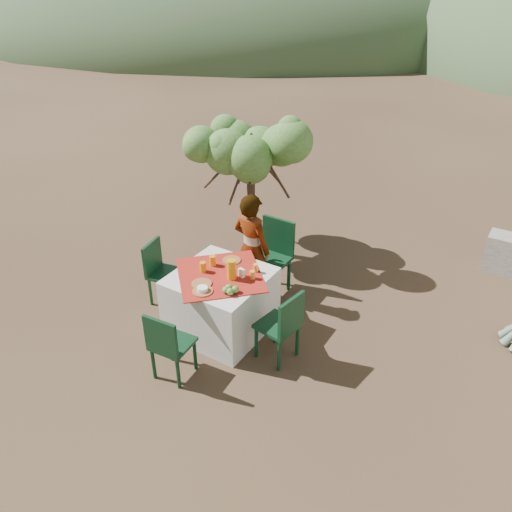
% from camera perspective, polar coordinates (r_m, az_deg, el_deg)
% --- Properties ---
extents(ground, '(160.00, 160.00, 0.00)m').
position_cam_1_polar(ground, '(5.94, -4.68, -9.49)').
color(ground, '#332217').
rests_on(ground, ground).
extents(table, '(1.30, 1.30, 0.76)m').
position_cam_1_polar(table, '(5.88, -4.00, -5.24)').
color(table, beige).
rests_on(table, ground).
extents(chair_far, '(0.47, 0.47, 1.00)m').
position_cam_1_polar(chair_far, '(6.46, 1.99, 0.31)').
color(chair_far, black).
rests_on(chair_far, ground).
extents(chair_near, '(0.42, 0.42, 0.83)m').
position_cam_1_polar(chair_near, '(5.23, -10.00, -9.85)').
color(chair_near, black).
rests_on(chair_near, ground).
extents(chair_left, '(0.45, 0.45, 0.83)m').
position_cam_1_polar(chair_left, '(6.42, -10.86, -1.51)').
color(chair_left, black).
rests_on(chair_left, ground).
extents(chair_right, '(0.46, 0.46, 0.87)m').
position_cam_1_polar(chair_right, '(5.38, 3.08, -7.80)').
color(chair_right, black).
rests_on(chair_right, ground).
extents(person, '(0.57, 0.41, 1.46)m').
position_cam_1_polar(person, '(6.22, -0.51, 0.88)').
color(person, '#8C6651').
rests_on(person, ground).
extents(shrub_tree, '(1.58, 1.55, 1.86)m').
position_cam_1_polar(shrub_tree, '(7.03, 0.05, 11.12)').
color(shrub_tree, '#432E21').
rests_on(shrub_tree, ground).
extents(hill_near_left, '(40.00, 40.00, 16.00)m').
position_cam_1_polar(hill_near_left, '(39.68, 0.48, 25.21)').
color(hill_near_left, '#39512D').
rests_on(hill_near_left, ground).
extents(plate_far, '(0.22, 0.22, 0.01)m').
position_cam_1_polar(plate_far, '(5.91, -2.81, -0.48)').
color(plate_far, brown).
rests_on(plate_far, table).
extents(plate_near, '(0.23, 0.23, 0.01)m').
position_cam_1_polar(plate_near, '(5.51, -6.23, -3.16)').
color(plate_near, brown).
rests_on(plate_near, table).
extents(glass_far, '(0.08, 0.08, 0.12)m').
position_cam_1_polar(glass_far, '(5.81, -5.00, -0.54)').
color(glass_far, orange).
rests_on(glass_far, table).
extents(glass_near, '(0.08, 0.08, 0.12)m').
position_cam_1_polar(glass_near, '(5.70, -6.08, -1.25)').
color(glass_near, orange).
rests_on(glass_near, table).
extents(juice_pitcher, '(0.11, 0.11, 0.23)m').
position_cam_1_polar(juice_pitcher, '(5.53, -2.81, -1.53)').
color(juice_pitcher, orange).
rests_on(juice_pitcher, table).
extents(bowl_plate, '(0.23, 0.23, 0.01)m').
position_cam_1_polar(bowl_plate, '(5.39, -6.12, -4.00)').
color(bowl_plate, brown).
rests_on(bowl_plate, table).
extents(white_bowl, '(0.12, 0.12, 0.04)m').
position_cam_1_polar(white_bowl, '(5.38, -6.14, -3.76)').
color(white_bowl, white).
rests_on(white_bowl, bowl_plate).
extents(jar_left, '(0.06, 0.06, 0.10)m').
position_cam_1_polar(jar_left, '(5.55, -0.43, -2.16)').
color(jar_left, orange).
rests_on(jar_left, table).
extents(jar_right, '(0.06, 0.06, 0.09)m').
position_cam_1_polar(jar_right, '(5.68, -0.04, -1.35)').
color(jar_right, orange).
rests_on(jar_right, table).
extents(napkin_holder, '(0.09, 0.07, 0.10)m').
position_cam_1_polar(napkin_holder, '(5.58, -1.66, -1.95)').
color(napkin_holder, white).
rests_on(napkin_holder, table).
extents(fruit_cluster, '(0.16, 0.15, 0.08)m').
position_cam_1_polar(fruit_cluster, '(5.33, -2.99, -3.86)').
color(fruit_cluster, '#528A32').
rests_on(fruit_cluster, table).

